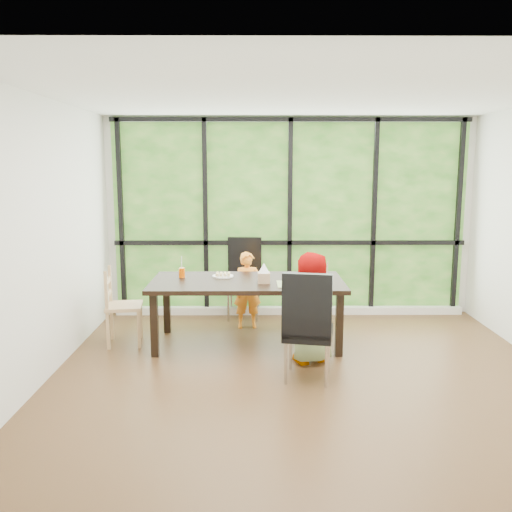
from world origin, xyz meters
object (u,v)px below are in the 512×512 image
(dining_table, at_px, (247,312))
(plate_far, at_px, (223,276))
(child_toddler, at_px, (248,290))
(orange_cup, at_px, (182,273))
(tissue_box, at_px, (264,278))
(green_cup, at_px, (327,280))
(child_older, at_px, (309,308))
(chair_interior_leather, at_px, (308,325))
(plate_near, at_px, (300,284))
(chair_window_leather, at_px, (244,279))
(chair_end_beech, at_px, (124,306))

(dining_table, relative_size, plate_far, 8.85)
(child_toddler, bearing_deg, orange_cup, -155.44)
(tissue_box, bearing_deg, green_cup, -13.19)
(orange_cup, bearing_deg, child_older, -28.30)
(dining_table, height_order, chair_interior_leather, chair_interior_leather)
(orange_cup, height_order, green_cup, green_cup)
(dining_table, height_order, plate_far, plate_far)
(plate_near, relative_size, tissue_box, 1.87)
(green_cup, relative_size, tissue_box, 0.96)
(chair_window_leather, relative_size, chair_interior_leather, 1.00)
(plate_far, xyz_separation_m, orange_cup, (-0.48, -0.03, 0.05))
(plate_near, distance_m, green_cup, 0.30)
(child_toddler, bearing_deg, tissue_box, -82.82)
(chair_interior_leather, height_order, orange_cup, chair_interior_leather)
(chair_interior_leather, height_order, green_cup, chair_interior_leather)
(chair_interior_leather, xyz_separation_m, child_toddler, (-0.60, 1.68, -0.05))
(orange_cup, bearing_deg, green_cup, -15.82)
(plate_near, distance_m, tissue_box, 0.41)
(dining_table, distance_m, chair_interior_leather, 1.22)
(plate_near, bearing_deg, child_older, -81.22)
(chair_interior_leather, xyz_separation_m, orange_cup, (-1.37, 1.22, 0.27))
(chair_window_leather, relative_size, plate_near, 4.23)
(chair_end_beech, height_order, plate_far, chair_end_beech)
(dining_table, height_order, child_toddler, child_toddler)
(dining_table, xyz_separation_m, tissue_box, (0.19, -0.13, 0.43))
(dining_table, xyz_separation_m, green_cup, (0.87, -0.29, 0.44))
(tissue_box, bearing_deg, plate_far, 144.75)
(chair_end_beech, bearing_deg, child_older, -113.71)
(dining_table, relative_size, orange_cup, 19.38)
(chair_window_leather, bearing_deg, chair_end_beech, -137.87)
(chair_window_leather, relative_size, green_cup, 8.20)
(chair_window_leather, bearing_deg, plate_near, -59.52)
(chair_end_beech, xyz_separation_m, plate_near, (2.01, -0.20, 0.31))
(dining_table, xyz_separation_m, child_toddler, (0.00, 0.63, 0.11))
(child_toddler, bearing_deg, plate_near, -61.66)
(child_toddler, xyz_separation_m, child_older, (0.65, -1.23, 0.10))
(child_toddler, height_order, green_cup, child_toddler)
(chair_interior_leather, height_order, plate_far, chair_interior_leather)
(chair_window_leather, bearing_deg, plate_far, -101.13)
(chair_end_beech, distance_m, child_older, 2.15)
(dining_table, bearing_deg, plate_near, -19.77)
(chair_end_beech, bearing_deg, plate_near, -103.72)
(dining_table, bearing_deg, green_cup, -18.63)
(chair_interior_leather, height_order, plate_near, chair_interior_leather)
(chair_window_leather, xyz_separation_m, tissue_box, (0.25, -1.21, 0.27))
(dining_table, distance_m, chair_end_beech, 1.42)
(chair_end_beech, xyz_separation_m, plate_far, (1.13, 0.21, 0.31))
(plate_near, xyz_separation_m, green_cup, (0.28, -0.08, 0.06))
(child_older, xyz_separation_m, tissue_box, (-0.46, 0.46, 0.22))
(dining_table, height_order, tissue_box, tissue_box)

